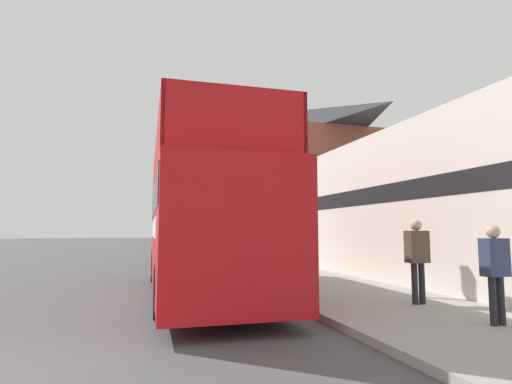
{
  "coord_description": "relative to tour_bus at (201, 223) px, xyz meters",
  "views": [
    {
      "loc": [
        2.31,
        -4.62,
        1.68
      ],
      "look_at": [
        5.37,
        5.68,
        2.73
      ],
      "focal_mm": 28.0,
      "sensor_mm": 36.0,
      "label": 1
    }
  ],
  "objects": [
    {
      "name": "pub_white_frontage",
      "position": [
        8.44,
        -0.61,
        0.5
      ],
      "size": [
        6.01,
        12.93,
        4.78
      ],
      "color": "silver",
      "rests_on": "ground_plane"
    },
    {
      "name": "sidewalk",
      "position": [
        3.54,
        11.67,
        -1.82
      ],
      "size": [
        3.81,
        108.0,
        0.14
      ],
      "color": "#999993",
      "rests_on": "ground_plane"
    },
    {
      "name": "parked_car_ahead_of_bus",
      "position": [
        0.55,
        8.65,
        -1.15
      ],
      "size": [
        1.86,
        4.29,
        1.57
      ],
      "rotation": [
        0.0,
        0.0,
        0.04
      ],
      "color": "navy",
      "rests_on": "ground_plane"
    },
    {
      "name": "pedestrian_second",
      "position": [
        4.08,
        -3.67,
        -0.68
      ],
      "size": [
        0.47,
        0.26,
        1.78
      ],
      "color": "#232328",
      "rests_on": "sidewalk"
    },
    {
      "name": "tour_bus",
      "position": [
        0.0,
        0.0,
        0.0
      ],
      "size": [
        2.77,
        9.79,
        4.14
      ],
      "rotation": [
        0.0,
        0.0,
        -0.02
      ],
      "color": "red",
      "rests_on": "ground_plane"
    },
    {
      "name": "lamp_post_second",
      "position": [
        2.31,
        8.02,
        1.77
      ],
      "size": [
        0.35,
        0.35,
        5.15
      ],
      "color": "black",
      "rests_on": "sidewalk"
    },
    {
      "name": "ground_plane",
      "position": [
        -3.99,
        14.67,
        -1.89
      ],
      "size": [
        144.0,
        144.0,
        0.0
      ],
      "primitive_type": "plane",
      "color": "#4C4C4F"
    },
    {
      "name": "pedestrian_nearest",
      "position": [
        4.04,
        -5.65,
        -0.76
      ],
      "size": [
        0.43,
        0.24,
        1.63
      ],
      "color": "#232328",
      "rests_on": "sidewalk"
    },
    {
      "name": "lamp_post_nearest",
      "position": [
        1.99,
        -0.58,
        1.53
      ],
      "size": [
        0.35,
        0.35,
        4.76
      ],
      "color": "black",
      "rests_on": "sidewalk"
    },
    {
      "name": "lamp_post_third",
      "position": [
        2.31,
        16.63,
        1.52
      ],
      "size": [
        0.35,
        0.35,
        4.74
      ],
      "color": "black",
      "rests_on": "sidewalk"
    },
    {
      "name": "brick_terrace_rear",
      "position": [
        8.45,
        16.19,
        3.35
      ],
      "size": [
        6.0,
        18.73,
        10.47
      ],
      "color": "brown",
      "rests_on": "ground_plane"
    }
  ]
}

